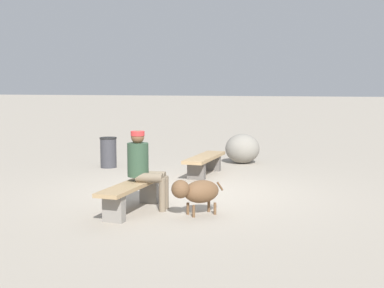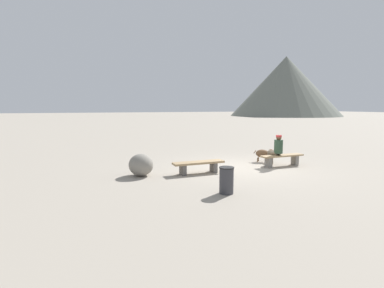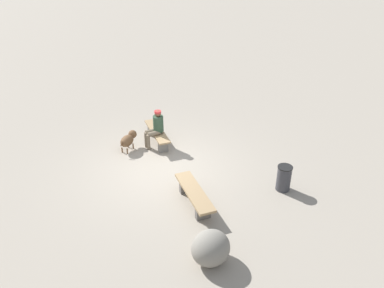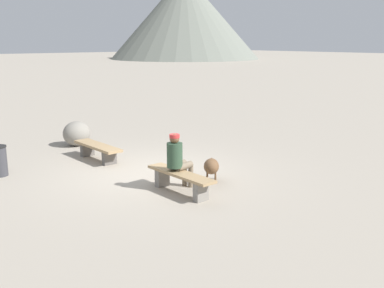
{
  "view_description": "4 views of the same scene",
  "coord_description": "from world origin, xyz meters",
  "px_view_note": "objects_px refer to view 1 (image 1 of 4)",
  "views": [
    {
      "loc": [
        8.63,
        3.29,
        1.93
      ],
      "look_at": [
        -1.66,
        -0.54,
        0.71
      ],
      "focal_mm": 47.61,
      "sensor_mm": 36.0,
      "label": 1
    },
    {
      "loc": [
        -5.73,
        -9.96,
        2.37
      ],
      "look_at": [
        -1.58,
        1.33,
        0.84
      ],
      "focal_mm": 27.77,
      "sensor_mm": 36.0,
      "label": 2
    },
    {
      "loc": [
        -9.46,
        2.34,
        6.23
      ],
      "look_at": [
        0.34,
        -1.08,
        0.48
      ],
      "focal_mm": 35.68,
      "sensor_mm": 36.0,
      "label": 3
    },
    {
      "loc": [
        8.91,
        -5.96,
        3.18
      ],
      "look_at": [
        0.7,
        0.79,
        0.75
      ],
      "focal_mm": 42.49,
      "sensor_mm": 36.0,
      "label": 4
    }
  ],
  "objects_px": {
    "bench_right": "(133,192)",
    "trash_bin": "(108,152)",
    "bench_left": "(205,161)",
    "seated_person": "(143,164)",
    "boulder": "(242,149)",
    "dog": "(197,191)"
  },
  "relations": [
    {
      "from": "bench_right",
      "to": "boulder",
      "type": "distance_m",
      "value": 5.58
    },
    {
      "from": "boulder",
      "to": "seated_person",
      "type": "bearing_deg",
      "value": -2.18
    },
    {
      "from": "bench_left",
      "to": "seated_person",
      "type": "relative_size",
      "value": 1.49
    },
    {
      "from": "trash_bin",
      "to": "boulder",
      "type": "height_order",
      "value": "boulder"
    },
    {
      "from": "bench_left",
      "to": "bench_right",
      "type": "bearing_deg",
      "value": -0.87
    },
    {
      "from": "bench_right",
      "to": "trash_bin",
      "type": "bearing_deg",
      "value": -147.19
    },
    {
      "from": "bench_left",
      "to": "dog",
      "type": "distance_m",
      "value": 3.6
    },
    {
      "from": "trash_bin",
      "to": "bench_right",
      "type": "bearing_deg",
      "value": 34.48
    },
    {
      "from": "dog",
      "to": "trash_bin",
      "type": "xyz_separation_m",
      "value": [
        -3.62,
        -3.59,
        -0.0
      ]
    },
    {
      "from": "bench_left",
      "to": "seated_person",
      "type": "bearing_deg",
      "value": 0.57
    },
    {
      "from": "bench_right",
      "to": "boulder",
      "type": "xyz_separation_m",
      "value": [
        -5.57,
        0.29,
        0.06
      ]
    },
    {
      "from": "bench_left",
      "to": "trash_bin",
      "type": "height_order",
      "value": "trash_bin"
    },
    {
      "from": "bench_left",
      "to": "boulder",
      "type": "distance_m",
      "value": 2.01
    },
    {
      "from": "bench_right",
      "to": "seated_person",
      "type": "distance_m",
      "value": 0.47
    },
    {
      "from": "bench_right",
      "to": "trash_bin",
      "type": "xyz_separation_m",
      "value": [
        -3.76,
        -2.58,
        0.05
      ]
    },
    {
      "from": "bench_left",
      "to": "dog",
      "type": "height_order",
      "value": "dog"
    },
    {
      "from": "bench_left",
      "to": "dog",
      "type": "xyz_separation_m",
      "value": [
        3.44,
        1.05,
        0.06
      ]
    },
    {
      "from": "trash_bin",
      "to": "bench_left",
      "type": "bearing_deg",
      "value": 86.0
    },
    {
      "from": "bench_left",
      "to": "boulder",
      "type": "height_order",
      "value": "boulder"
    },
    {
      "from": "boulder",
      "to": "bench_left",
      "type": "bearing_deg",
      "value": -9.62
    },
    {
      "from": "dog",
      "to": "trash_bin",
      "type": "bearing_deg",
      "value": -92.96
    },
    {
      "from": "bench_right",
      "to": "dog",
      "type": "distance_m",
      "value": 1.02
    }
  ]
}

